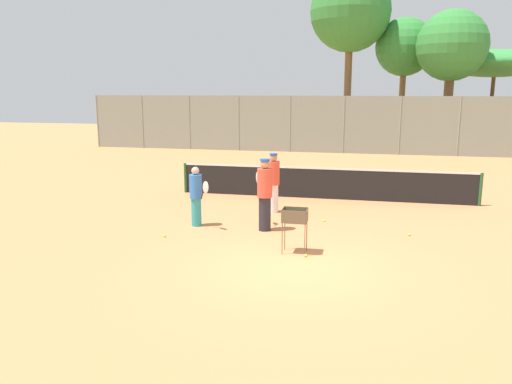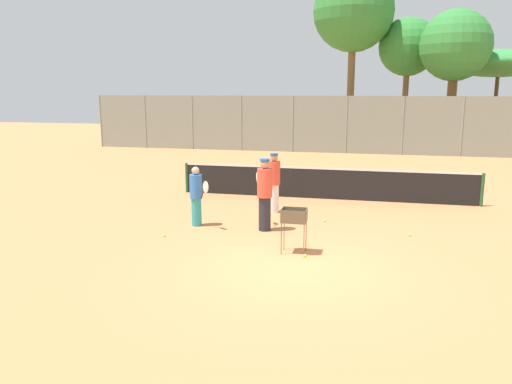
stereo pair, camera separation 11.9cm
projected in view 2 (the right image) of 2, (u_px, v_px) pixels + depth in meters
The scene contains 16 objects.
ground_plane at pixel (293, 267), 10.41m from camera, with size 80.00×80.00×0.00m, color #D37F4C.
tennis_net at pixel (325, 183), 16.86m from camera, with size 10.03×0.10×1.07m.
back_fence at pixel (346, 125), 28.84m from camera, with size 31.56×0.08×3.31m.
tree_0 at pixel (408, 48), 31.97m from camera, with size 3.70×3.70×8.21m.
tree_1 at pixel (499, 63), 31.74m from camera, with size 6.86×6.86×6.16m.
tree_2 at pixel (353, 12), 31.25m from camera, with size 5.06×5.06×11.03m.
tree_3 at pixel (455, 47), 29.29m from camera, with size 4.15×4.15×8.29m.
player_white_outfit at pixel (274, 182), 14.94m from camera, with size 0.37×0.93×1.79m.
player_red_cap at pixel (196, 196), 13.45m from camera, with size 0.72×0.65×1.62m.
player_yellow_shirt at pixel (265, 194), 12.98m from camera, with size 0.61×0.86×1.90m.
ball_cart at pixel (294, 219), 11.19m from camera, with size 0.56×0.41×1.03m.
tennis_ball_0 at pixel (164, 235), 12.57m from camera, with size 0.07×0.07×0.07m, color #D1E54C.
tennis_ball_1 at pixel (305, 256), 11.05m from camera, with size 0.07×0.07×0.07m, color #D1E54C.
tennis_ball_2 at pixel (325, 220), 14.02m from camera, with size 0.07×0.07×0.07m, color #D1E54C.
tennis_ball_3 at pixel (409, 235), 12.63m from camera, with size 0.07×0.07×0.07m, color #D1E54C.
parked_car at pixel (486, 139), 30.91m from camera, with size 4.20×1.70×1.60m.
Camera 2 is at (1.49, -9.80, 3.63)m, focal length 35.00 mm.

